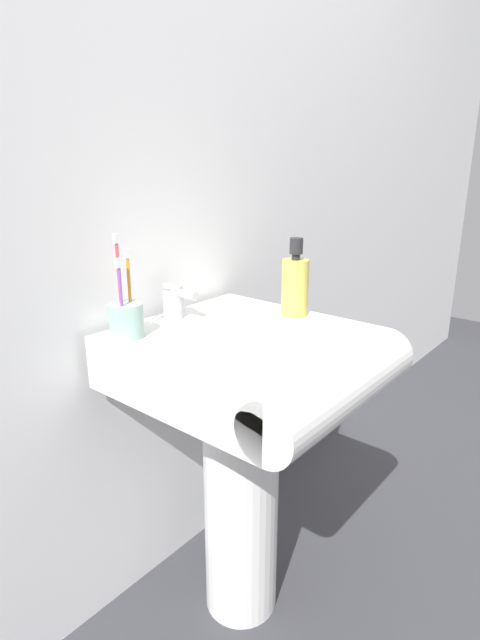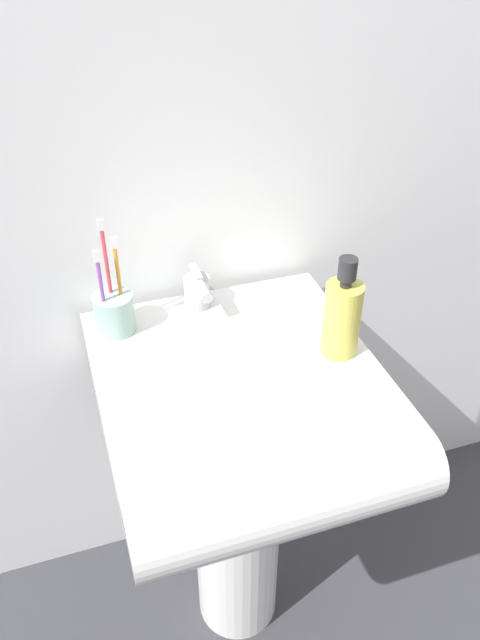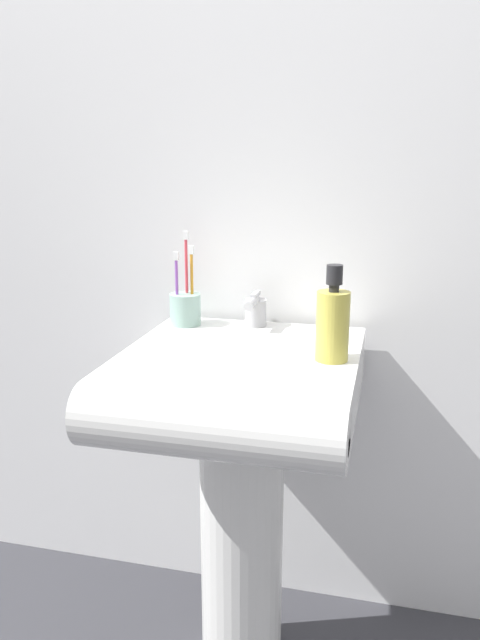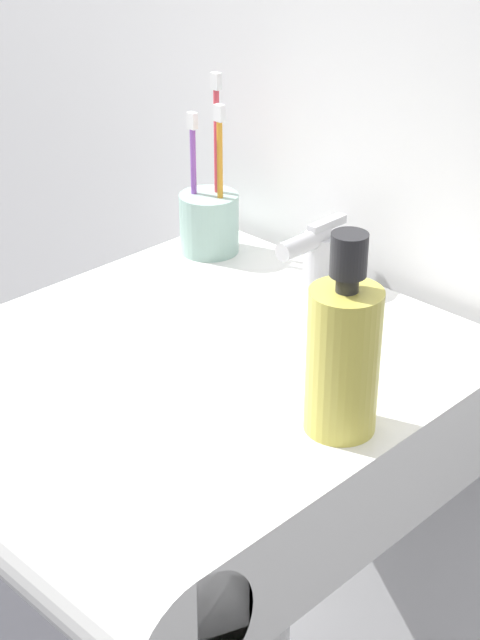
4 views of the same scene
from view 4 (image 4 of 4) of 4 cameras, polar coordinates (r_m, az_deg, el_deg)
The scene contains 4 objects.
sink_basin at distance 1.03m, azimuth -3.68°, elevation -5.58°, with size 0.48×0.55×0.12m.
faucet at distance 1.14m, azimuth 4.80°, elevation 3.77°, with size 0.05×0.10×0.08m.
toothbrush_cup at distance 1.23m, azimuth -1.80°, elevation 5.88°, with size 0.07×0.07×0.22m.
soap_bottle at distance 0.87m, azimuth 6.02°, elevation -2.02°, with size 0.07×0.07×0.19m.
Camera 4 is at (0.65, -0.61, 1.28)m, focal length 55.00 mm.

